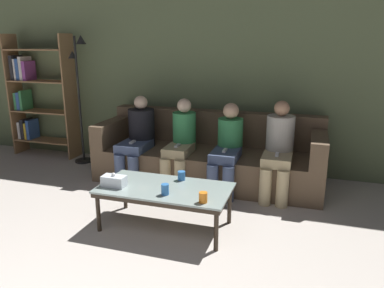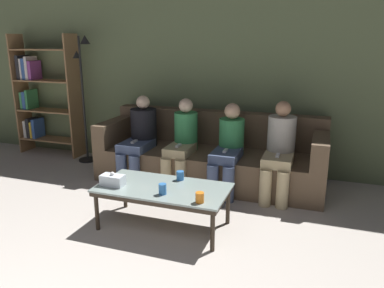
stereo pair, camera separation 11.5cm
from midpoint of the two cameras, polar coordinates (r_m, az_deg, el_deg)
wall_back at (r=5.04m, az=5.43°, el=10.64°), size 12.00×0.06×2.60m
couch at (r=4.73m, az=3.55°, el=-1.98°), size 2.77×0.92×0.84m
coffee_table at (r=3.52m, az=-3.49°, el=-7.10°), size 1.22×0.63×0.41m
cup_near_left at (r=3.33m, az=-3.52°, el=-6.87°), size 0.07×0.07×0.10m
cup_near_right at (r=3.65m, az=-0.90°, el=-4.84°), size 0.07×0.07×0.09m
cup_far_center at (r=3.16m, az=2.24°, el=-8.15°), size 0.07×0.07×0.09m
tissue_box at (r=3.59m, az=-11.10°, el=-5.41°), size 0.22×0.12×0.13m
bookshelf at (r=6.22m, az=-21.67°, el=6.92°), size 1.02×0.32×1.82m
standing_lamp at (r=5.53m, az=-15.61°, el=8.50°), size 0.31×0.26×1.79m
seated_person_left_end at (r=4.76m, az=-7.24°, el=1.26°), size 0.33×0.69×1.05m
seated_person_mid_left at (r=4.53m, az=-0.74°, el=0.46°), size 0.31×0.64×1.05m
seated_person_mid_right at (r=4.36m, az=6.34°, el=-0.36°), size 0.31×0.69×1.02m
seated_person_right_end at (r=4.29m, az=13.96°, el=-0.58°), size 0.31×0.66×1.07m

